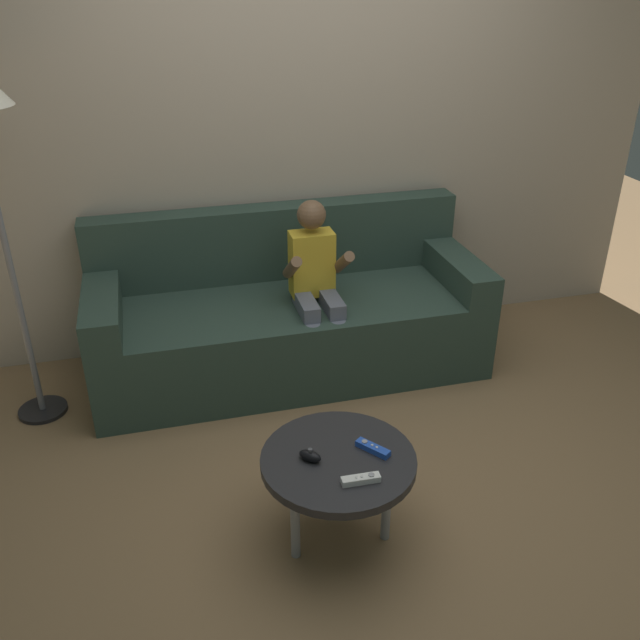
% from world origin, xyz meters
% --- Properties ---
extents(ground_plane, '(8.37, 8.37, 0.00)m').
position_xyz_m(ground_plane, '(0.00, 0.00, 0.00)').
color(ground_plane, olive).
extents(wall_back, '(4.18, 0.05, 2.50)m').
position_xyz_m(wall_back, '(0.00, 1.55, 1.25)').
color(wall_back, '#B2A38E').
rests_on(wall_back, ground).
extents(couch, '(2.09, 0.80, 0.85)m').
position_xyz_m(couch, '(-0.21, 1.15, 0.30)').
color(couch, '#2D4238').
rests_on(couch, ground).
extents(person_seated_on_couch, '(0.32, 0.39, 0.98)m').
position_xyz_m(person_seated_on_couch, '(-0.09, 0.97, 0.57)').
color(person_seated_on_couch, slate).
rests_on(person_seated_on_couch, ground).
extents(coffee_table, '(0.59, 0.59, 0.40)m').
position_xyz_m(coffee_table, '(-0.31, -0.19, 0.36)').
color(coffee_table, '#232326').
rests_on(coffee_table, ground).
extents(game_remote_blue_near_edge, '(0.11, 0.13, 0.03)m').
position_xyz_m(game_remote_blue_near_edge, '(-0.17, -0.19, 0.41)').
color(game_remote_blue_near_edge, blue).
rests_on(game_remote_blue_near_edge, coffee_table).
extents(nunchuk_black, '(0.10, 0.09, 0.05)m').
position_xyz_m(nunchuk_black, '(-0.41, -0.19, 0.42)').
color(nunchuk_black, black).
rests_on(nunchuk_black, coffee_table).
extents(game_remote_white_far_corner, '(0.14, 0.04, 0.03)m').
position_xyz_m(game_remote_white_far_corner, '(-0.27, -0.35, 0.41)').
color(game_remote_white_far_corner, white).
rests_on(game_remote_white_far_corner, coffee_table).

